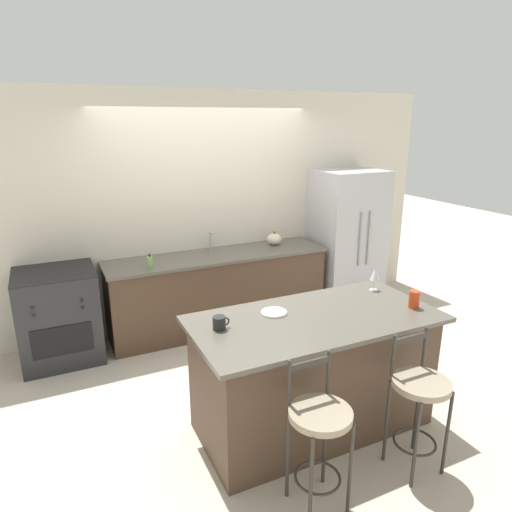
# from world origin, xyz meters

# --- Properties ---
(ground_plane) EXTENTS (18.00, 18.00, 0.00)m
(ground_plane) POSITION_xyz_m (0.00, 0.00, 0.00)
(ground_plane) COLOR beige
(wall_back) EXTENTS (6.00, 0.07, 2.70)m
(wall_back) POSITION_xyz_m (0.00, 0.70, 1.35)
(wall_back) COLOR beige
(wall_back) RESTS_ON ground_plane
(back_counter) EXTENTS (2.54, 0.68, 0.90)m
(back_counter) POSITION_xyz_m (0.00, 0.38, 0.45)
(back_counter) COLOR #4C3828
(back_counter) RESTS_ON ground_plane
(sink_faucet) EXTENTS (0.02, 0.13, 0.22)m
(sink_faucet) POSITION_xyz_m (0.00, 0.58, 1.03)
(sink_faucet) COLOR #ADAFB5
(sink_faucet) RESTS_ON back_counter
(kitchen_island) EXTENTS (1.90, 0.94, 0.95)m
(kitchen_island) POSITION_xyz_m (0.02, -1.68, 0.48)
(kitchen_island) COLOR #4C3828
(kitchen_island) RESTS_ON ground_plane
(refrigerator) EXTENTS (0.82, 0.74, 1.77)m
(refrigerator) POSITION_xyz_m (1.75, 0.33, 0.88)
(refrigerator) COLOR #BCBCC1
(refrigerator) RESTS_ON ground_plane
(oven_range) EXTENTS (0.76, 0.71, 0.95)m
(oven_range) POSITION_xyz_m (-1.73, 0.34, 0.47)
(oven_range) COLOR #28282B
(oven_range) RESTS_ON ground_plane
(bar_stool_near) EXTENTS (0.39, 0.39, 1.00)m
(bar_stool_near) POSITION_xyz_m (-0.38, -2.37, 0.57)
(bar_stool_near) COLOR #332D28
(bar_stool_near) RESTS_ON ground_plane
(bar_stool_far) EXTENTS (0.39, 0.39, 1.00)m
(bar_stool_far) POSITION_xyz_m (0.42, -2.38, 0.57)
(bar_stool_far) COLOR #332D28
(bar_stool_far) RESTS_ON ground_plane
(dinner_plate) EXTENTS (0.20, 0.20, 0.02)m
(dinner_plate) POSITION_xyz_m (-0.23, -1.48, 0.96)
(dinner_plate) COLOR white
(dinner_plate) RESTS_ON kitchen_island
(wine_glass) EXTENTS (0.08, 0.08, 0.20)m
(wine_glass) POSITION_xyz_m (0.78, -1.42, 1.09)
(wine_glass) COLOR white
(wine_glass) RESTS_ON kitchen_island
(coffee_mug) EXTENTS (0.13, 0.09, 0.09)m
(coffee_mug) POSITION_xyz_m (-0.71, -1.56, 1.00)
(coffee_mug) COLOR #232326
(coffee_mug) RESTS_ON kitchen_island
(tumbler_cup) EXTENTS (0.08, 0.08, 0.14)m
(tumbler_cup) POSITION_xyz_m (0.82, -1.85, 1.02)
(tumbler_cup) COLOR red
(tumbler_cup) RESTS_ON kitchen_island
(pumpkin_decoration) EXTENTS (0.18, 0.18, 0.16)m
(pumpkin_decoration) POSITION_xyz_m (0.77, 0.45, 0.97)
(pumpkin_decoration) COLOR beige
(pumpkin_decoration) RESTS_ON back_counter
(soap_bottle) EXTENTS (0.06, 0.06, 0.15)m
(soap_bottle) POSITION_xyz_m (-0.81, 0.21, 0.96)
(soap_bottle) COLOR #89B260
(soap_bottle) RESTS_ON back_counter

